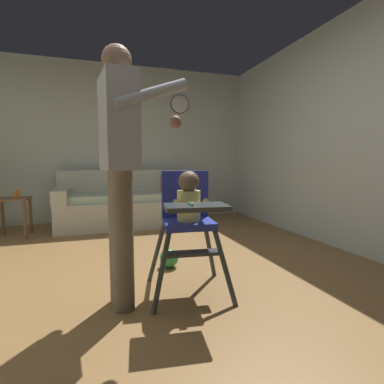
{
  "coord_description": "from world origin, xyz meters",
  "views": [
    {
      "loc": [
        -0.4,
        -2.26,
        0.97
      ],
      "look_at": [
        0.29,
        -0.16,
        0.75
      ],
      "focal_mm": 27.45,
      "sensor_mm": 36.0,
      "label": 1
    }
  ],
  "objects_px": {
    "wall_clock": "(180,104)",
    "couch": "(128,204)",
    "high_chair": "(188,209)",
    "toy_ball": "(169,258)",
    "adult_standing": "(120,162)",
    "side_table": "(13,209)",
    "sippy_cup": "(16,194)"
  },
  "relations": [
    {
      "from": "toy_ball",
      "to": "high_chair",
      "type": "bearing_deg",
      "value": -88.47
    },
    {
      "from": "side_table",
      "to": "wall_clock",
      "type": "xyz_separation_m",
      "value": [
        2.5,
        0.81,
        1.63
      ]
    },
    {
      "from": "sippy_cup",
      "to": "couch",
      "type": "bearing_deg",
      "value": 12.6
    },
    {
      "from": "couch",
      "to": "side_table",
      "type": "relative_size",
      "value": 4.01
    },
    {
      "from": "wall_clock",
      "to": "couch",
      "type": "bearing_deg",
      "value": -154.04
    },
    {
      "from": "high_chair",
      "to": "adult_standing",
      "type": "height_order",
      "value": "adult_standing"
    },
    {
      "from": "wall_clock",
      "to": "toy_ball",
      "type": "bearing_deg",
      "value": -107.94
    },
    {
      "from": "couch",
      "to": "toy_ball",
      "type": "bearing_deg",
      "value": 4.38
    },
    {
      "from": "high_chair",
      "to": "sippy_cup",
      "type": "height_order",
      "value": "high_chair"
    },
    {
      "from": "adult_standing",
      "to": "high_chair",
      "type": "bearing_deg",
      "value": 0.13
    },
    {
      "from": "wall_clock",
      "to": "high_chair",
      "type": "bearing_deg",
      "value": -104.61
    },
    {
      "from": "adult_standing",
      "to": "side_table",
      "type": "distance_m",
      "value": 2.7
    },
    {
      "from": "adult_standing",
      "to": "toy_ball",
      "type": "relative_size",
      "value": 9.91
    },
    {
      "from": "sippy_cup",
      "to": "wall_clock",
      "type": "height_order",
      "value": "wall_clock"
    },
    {
      "from": "high_chair",
      "to": "adult_standing",
      "type": "distance_m",
      "value": 0.6
    },
    {
      "from": "toy_ball",
      "to": "sippy_cup",
      "type": "xyz_separation_m",
      "value": [
        -1.63,
        1.73,
        0.48
      ]
    },
    {
      "from": "side_table",
      "to": "wall_clock",
      "type": "distance_m",
      "value": 3.09
    },
    {
      "from": "high_chair",
      "to": "wall_clock",
      "type": "distance_m",
      "value": 3.48
    },
    {
      "from": "high_chair",
      "to": "toy_ball",
      "type": "bearing_deg",
      "value": -171.19
    },
    {
      "from": "couch",
      "to": "adult_standing",
      "type": "bearing_deg",
      "value": -6.68
    },
    {
      "from": "high_chair",
      "to": "wall_clock",
      "type": "relative_size",
      "value": 2.8
    },
    {
      "from": "wall_clock",
      "to": "adult_standing",
      "type": "bearing_deg",
      "value": -112.3
    },
    {
      "from": "side_table",
      "to": "toy_ball",
      "type": "bearing_deg",
      "value": -45.95
    },
    {
      "from": "toy_ball",
      "to": "side_table",
      "type": "height_order",
      "value": "side_table"
    },
    {
      "from": "couch",
      "to": "toy_ball",
      "type": "height_order",
      "value": "couch"
    },
    {
      "from": "adult_standing",
      "to": "side_table",
      "type": "bearing_deg",
      "value": 110.67
    },
    {
      "from": "high_chair",
      "to": "adult_standing",
      "type": "bearing_deg",
      "value": -76.08
    },
    {
      "from": "couch",
      "to": "wall_clock",
      "type": "bearing_deg",
      "value": 115.96
    },
    {
      "from": "side_table",
      "to": "sippy_cup",
      "type": "distance_m",
      "value": 0.2
    },
    {
      "from": "adult_standing",
      "to": "toy_ball",
      "type": "distance_m",
      "value": 1.18
    },
    {
      "from": "adult_standing",
      "to": "toy_ball",
      "type": "height_order",
      "value": "adult_standing"
    },
    {
      "from": "couch",
      "to": "toy_ball",
      "type": "xyz_separation_m",
      "value": [
        0.16,
        -2.06,
        -0.24
      ]
    }
  ]
}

